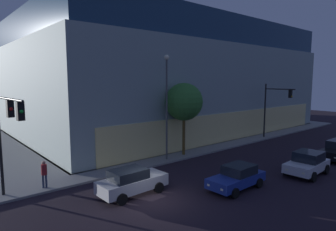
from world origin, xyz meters
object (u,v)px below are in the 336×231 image
traffic_light_far_corner (274,103)px  car_silver (132,181)px  modern_building (154,79)px  car_blue (237,177)px  traffic_light_near_corner (7,124)px  sidewalk_tree (184,102)px  car_white (307,163)px  pedestrian_waiting (44,172)px  street_lamp_sidewalk (167,96)px

traffic_light_far_corner → car_silver: (-22.08, -3.33, -3.48)m
modern_building → car_blue: modern_building is taller
traffic_light_near_corner → car_blue: bearing=-28.7°
traffic_light_near_corner → sidewalk_tree: bearing=6.5°
traffic_light_far_corner → car_white: 13.51m
modern_building → car_blue: 28.66m
car_silver → car_white: car_white is taller
sidewalk_tree → pedestrian_waiting: sidewalk_tree is taller
traffic_light_far_corner → sidewalk_tree: sidewalk_tree is taller
car_silver → car_white: 13.29m
car_silver → car_white: (12.22, -5.22, 0.01)m
car_silver → car_blue: car_silver is taller
traffic_light_far_corner → car_silver: size_ratio=1.46×
traffic_light_far_corner → car_silver: bearing=-171.4°
traffic_light_near_corner → car_silver: traffic_light_near_corner is taller
car_blue → car_white: bearing=-14.6°
pedestrian_waiting → car_silver: pedestrian_waiting is taller
traffic_light_near_corner → car_silver: (6.05, -2.94, -3.82)m
sidewalk_tree → car_blue: size_ratio=1.55×
modern_building → car_white: modern_building is taller
street_lamp_sidewalk → car_white: (5.73, -9.61, -4.86)m
traffic_light_near_corner → traffic_light_far_corner: 28.13m
car_white → street_lamp_sidewalk: bearing=120.8°
modern_building → car_white: bearing=-102.5°
street_lamp_sidewalk → sidewalk_tree: (2.25, 0.23, -0.66)m
modern_building → street_lamp_sidewalk: 20.77m
pedestrian_waiting → car_blue: 12.49m
traffic_light_far_corner → sidewalk_tree: size_ratio=0.97×
modern_building → sidewalk_tree: 19.46m
traffic_light_far_corner → car_silver: 22.60m
street_lamp_sidewalk → pedestrian_waiting: size_ratio=5.11×
modern_building → traffic_light_near_corner: modern_building is taller
car_white → traffic_light_near_corner: bearing=155.9°
street_lamp_sidewalk → car_silver: street_lamp_sidewalk is taller
traffic_light_near_corner → sidewalk_tree: (14.79, 1.67, 0.38)m
car_silver → car_blue: size_ratio=1.03×
modern_building → car_white: (-5.95, -26.72, -6.33)m
sidewalk_tree → car_silver: (-8.75, -4.61, -4.21)m
car_blue → car_white: size_ratio=1.03×
traffic_light_near_corner → traffic_light_far_corner: size_ratio=0.99×
car_blue → traffic_light_near_corner: bearing=151.3°
car_white → sidewalk_tree: bearing=109.5°
traffic_light_far_corner → pedestrian_waiting: size_ratio=3.66×
street_lamp_sidewalk → car_white: street_lamp_sidewalk is taller
sidewalk_tree → car_silver: bearing=-152.2°
modern_building → street_lamp_sidewalk: size_ratio=4.40×
traffic_light_far_corner → car_blue: bearing=-157.0°
traffic_light_near_corner → car_white: size_ratio=1.55×
traffic_light_far_corner → pedestrian_waiting: 26.14m
modern_building → car_blue: bearing=-116.2°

